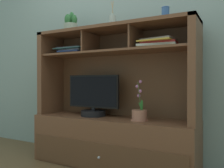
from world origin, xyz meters
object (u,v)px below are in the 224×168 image
at_px(tv_monitor, 93,99).
at_px(magazine_stack_centre, 73,51).
at_px(magazine_stack_left, 158,43).
at_px(ceramic_vase, 165,14).
at_px(potted_orchid, 139,114).
at_px(potted_succulent, 71,25).
at_px(diffuser_bottle, 112,21).
at_px(media_console, 112,124).

bearing_deg(tv_monitor, magazine_stack_centre, 168.57).
relative_size(magazine_stack_left, ceramic_vase, 2.90).
bearing_deg(ceramic_vase, tv_monitor, -179.06).
bearing_deg(magazine_stack_centre, ceramic_vase, -2.72).
bearing_deg(potted_orchid, potted_succulent, 175.08).
distance_m(potted_orchid, magazine_stack_centre, 1.03).
height_order(tv_monitor, magazine_stack_left, magazine_stack_left).
bearing_deg(diffuser_bottle, media_console, -90.00).
height_order(magazine_stack_left, diffuser_bottle, diffuser_bottle).
relative_size(magazine_stack_centre, potted_succulent, 1.50).
bearing_deg(media_console, magazine_stack_centre, 174.77).
bearing_deg(tv_monitor, diffuser_bottle, 4.29).
distance_m(magazine_stack_left, magazine_stack_centre, 0.98).
height_order(potted_orchid, potted_succulent, potted_succulent).
bearing_deg(diffuser_bottle, magazine_stack_left, -4.30).
relative_size(magazine_stack_centre, ceramic_vase, 2.95).
xyz_separation_m(magazine_stack_left, diffuser_bottle, (-0.46, 0.03, 0.25)).
bearing_deg(potted_orchid, magazine_stack_left, 6.41).
bearing_deg(magazine_stack_left, magazine_stack_centre, 175.31).
xyz_separation_m(potted_orchid, potted_succulent, (-0.82, 0.07, 0.90)).
bearing_deg(potted_succulent, diffuser_bottle, -1.96).
bearing_deg(ceramic_vase, magazine_stack_left, -151.97).
relative_size(tv_monitor, diffuser_bottle, 2.20).
distance_m(potted_succulent, ceramic_vase, 1.04).
distance_m(potted_orchid, diffuser_bottle, 0.92).
bearing_deg(magazine_stack_left, potted_succulent, 176.94).
xyz_separation_m(diffuser_bottle, potted_succulent, (-0.52, 0.02, 0.02)).
distance_m(media_console, potted_succulent, 1.15).
distance_m(tv_monitor, magazine_stack_centre, 0.60).
distance_m(potted_orchid, magazine_stack_left, 0.64).
relative_size(media_console, diffuser_bottle, 6.19).
distance_m(magazine_stack_left, ceramic_vase, 0.26).
bearing_deg(magazine_stack_left, potted_orchid, -173.59).
distance_m(media_console, tv_monitor, 0.32).
xyz_separation_m(magazine_stack_centre, potted_succulent, (-0.01, -0.03, 0.27)).
distance_m(magazine_stack_centre, potted_succulent, 0.28).
bearing_deg(potted_orchid, ceramic_vase, 12.58).
relative_size(potted_orchid, potted_succulent, 1.51).
distance_m(magazine_stack_left, diffuser_bottle, 0.53).
distance_m(tv_monitor, potted_orchid, 0.52).
bearing_deg(tv_monitor, magazine_stack_left, -1.60).
bearing_deg(ceramic_vase, diffuser_bottle, 179.57).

